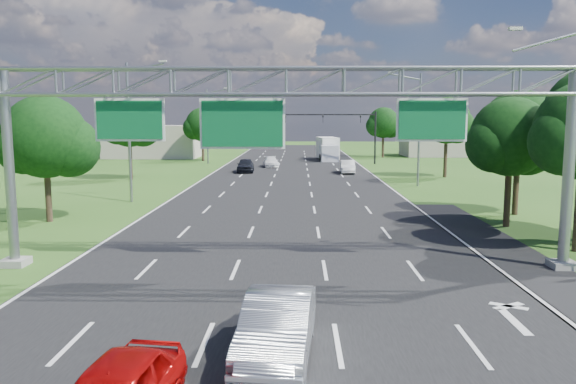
{
  "coord_description": "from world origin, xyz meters",
  "views": [
    {
      "loc": [
        0.73,
        -10.44,
        6.05
      ],
      "look_at": [
        0.28,
        13.69,
        2.89
      ],
      "focal_mm": 35.0,
      "sensor_mm": 36.0,
      "label": 1
    }
  ],
  "objects_px": {
    "silver_sedan": "(277,326)",
    "box_truck": "(328,149)",
    "sign_gantry": "(288,97)"
  },
  "relations": [
    {
      "from": "sign_gantry",
      "to": "box_truck",
      "type": "bearing_deg",
      "value": 85.54
    },
    {
      "from": "sign_gantry",
      "to": "box_truck",
      "type": "xyz_separation_m",
      "value": [
        4.73,
        60.62,
        -5.3
      ]
    },
    {
      "from": "sign_gantry",
      "to": "silver_sedan",
      "type": "distance_m",
      "value": 10.65
    },
    {
      "from": "sign_gantry",
      "to": "silver_sedan",
      "type": "relative_size",
      "value": 4.82
    },
    {
      "from": "sign_gantry",
      "to": "silver_sedan",
      "type": "height_order",
      "value": "sign_gantry"
    },
    {
      "from": "silver_sedan",
      "to": "box_truck",
      "type": "xyz_separation_m",
      "value": [
        4.86,
        69.36,
        0.79
      ]
    },
    {
      "from": "sign_gantry",
      "to": "box_truck",
      "type": "height_order",
      "value": "sign_gantry"
    },
    {
      "from": "silver_sedan",
      "to": "box_truck",
      "type": "bearing_deg",
      "value": 90.7
    },
    {
      "from": "silver_sedan",
      "to": "box_truck",
      "type": "relative_size",
      "value": 0.54
    },
    {
      "from": "box_truck",
      "to": "sign_gantry",
      "type": "bearing_deg",
      "value": -101.52
    }
  ]
}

